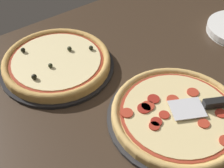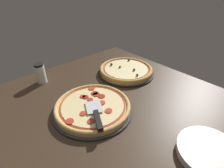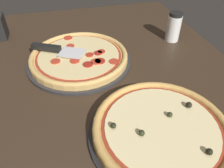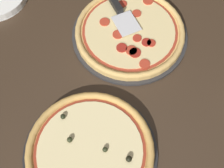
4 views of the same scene
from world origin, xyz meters
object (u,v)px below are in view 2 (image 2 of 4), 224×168
at_px(pizza_front, 93,106).
at_px(pizza_back, 126,69).
at_px(parmesan_shaker, 40,73).
at_px(plate_stack, 210,152).
at_px(serving_spatula, 97,117).

relative_size(pizza_front, pizza_back, 1.05).
bearing_deg(pizza_front, parmesan_shaker, -169.88).
distance_m(pizza_front, parmesan_shaker, 0.42).
bearing_deg(parmesan_shaker, plate_stack, 14.72).
xyz_separation_m(serving_spatula, plate_stack, (0.39, 0.21, -0.03)).
bearing_deg(parmesan_shaker, serving_spatula, 3.27).
relative_size(pizza_front, plate_stack, 1.56).
relative_size(serving_spatula, parmesan_shaker, 1.65).
height_order(serving_spatula, parmesan_shaker, parmesan_shaker).
bearing_deg(serving_spatula, pizza_front, 153.97).
xyz_separation_m(pizza_back, plate_stack, (0.63, -0.22, -0.01)).
bearing_deg(plate_stack, parmesan_shaker, -165.28).
height_order(pizza_back, parmesan_shaker, parmesan_shaker).
bearing_deg(pizza_back, serving_spatula, -60.30).
bearing_deg(serving_spatula, pizza_back, 119.70).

